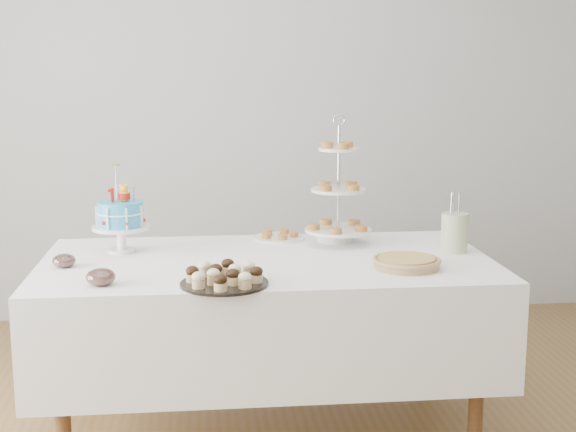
{
  "coord_description": "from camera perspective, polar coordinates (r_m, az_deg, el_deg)",
  "views": [
    {
      "loc": [
        -0.26,
        -3.03,
        1.57
      ],
      "look_at": [
        0.09,
        0.3,
        0.96
      ],
      "focal_mm": 50.0,
      "sensor_mm": 36.0,
      "label": 1
    }
  ],
  "objects": [
    {
      "name": "utensil_pitcher",
      "position": [
        3.63,
        11.76,
        -1.04
      ],
      "size": [
        0.13,
        0.12,
        0.27
      ],
      "rotation": [
        0.0,
        0.0,
        0.21
      ],
      "color": "beige",
      "rests_on": "table"
    },
    {
      "name": "pie",
      "position": [
        3.31,
        8.42,
        -3.25
      ],
      "size": [
        0.28,
        0.28,
        0.04
      ],
      "color": "tan",
      "rests_on": "table"
    },
    {
      "name": "table",
      "position": [
        3.5,
        -1.49,
        -6.69
      ],
      "size": [
        1.92,
        1.02,
        0.77
      ],
      "color": "white",
      "rests_on": "floor"
    },
    {
      "name": "jam_bowl_b",
      "position": [
        3.42,
        -15.64,
        -3.09
      ],
      "size": [
        0.1,
        0.1,
        0.06
      ],
      "color": "silver",
      "rests_on": "table"
    },
    {
      "name": "jam_bowl_a",
      "position": [
        3.1,
        -13.17,
        -4.26
      ],
      "size": [
        0.11,
        0.11,
        0.07
      ],
      "color": "silver",
      "rests_on": "table"
    },
    {
      "name": "plate_stack",
      "position": [
        3.79,
        3.33,
        -1.29
      ],
      "size": [
        0.17,
        0.17,
        0.07
      ],
      "color": "white",
      "rests_on": "table"
    },
    {
      "name": "cupcake_tray",
      "position": [
        3.03,
        -4.55,
        -4.23
      ],
      "size": [
        0.33,
        0.33,
        0.08
      ],
      "color": "black",
      "rests_on": "table"
    },
    {
      "name": "birthday_cake",
      "position": [
        3.62,
        -11.77,
        -0.89
      ],
      "size": [
        0.25,
        0.25,
        0.39
      ],
      "rotation": [
        0.0,
        0.0,
        0.34
      ],
      "color": "white",
      "rests_on": "table"
    },
    {
      "name": "tiered_stand",
      "position": [
        3.69,
        3.61,
        1.81
      ],
      "size": [
        0.31,
        0.31,
        0.6
      ],
      "color": "silver",
      "rests_on": "table"
    },
    {
      "name": "walls",
      "position": [
        3.05,
        -1.11,
        6.24
      ],
      "size": [
        5.04,
        4.04,
        2.7
      ],
      "color": "#A8AAAD",
      "rests_on": "floor"
    },
    {
      "name": "pastry_plate",
      "position": [
        3.83,
        -0.65,
        -1.42
      ],
      "size": [
        0.24,
        0.24,
        0.04
      ],
      "color": "white",
      "rests_on": "table"
    }
  ]
}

